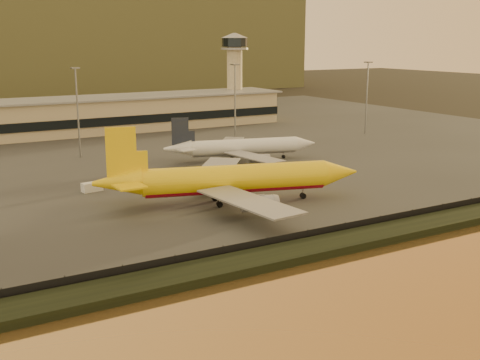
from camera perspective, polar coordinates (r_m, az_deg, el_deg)
The scene contains 11 objects.
ground at distance 110.38m, azimuth 1.56°, elevation -4.32°, with size 900.00×900.00×0.00m, color black.
embankment at distance 96.87m, azimuth 6.88°, elevation -6.52°, with size 320.00×7.00×1.40m, color black.
tarmac at distance 195.45m, azimuth -13.24°, elevation 3.11°, with size 320.00×220.00×0.20m, color #2D2D2D.
perimeter_fence at distance 99.71m, azimuth 5.51°, elevation -5.54°, with size 300.00×0.05×2.20m, color black.
terminal_building at distance 220.54m, azimuth -19.31°, elevation 5.45°, with size 202.00×25.00×12.60m.
control_tower at distance 253.91m, azimuth -0.52°, elevation 10.61°, with size 11.20×11.20×35.50m.
apron_light_masts at distance 179.77m, azimuth -6.99°, elevation 7.52°, with size 152.20×12.20×25.40m.
dhl_cargo_jet at distance 123.09m, azimuth -0.85°, elevation 0.02°, with size 54.66×52.25×16.61m.
white_narrowbody_jet at distance 167.05m, azimuth 0.17°, elevation 3.12°, with size 43.28×41.41×12.58m.
gse_vehicle_yellow at distance 140.44m, azimuth 1.99°, elevation -0.04°, with size 3.84×1.73×1.73m, color yellow.
gse_vehicle_white at distance 137.65m, azimuth -13.85°, elevation -0.63°, with size 4.47×2.01×2.01m, color silver.
Camera 1 is at (-55.41, -89.48, 33.27)m, focal length 45.00 mm.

